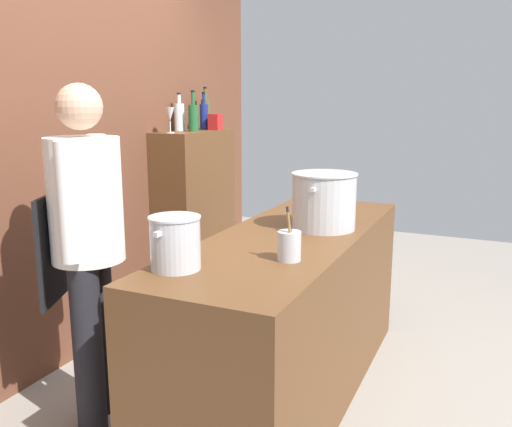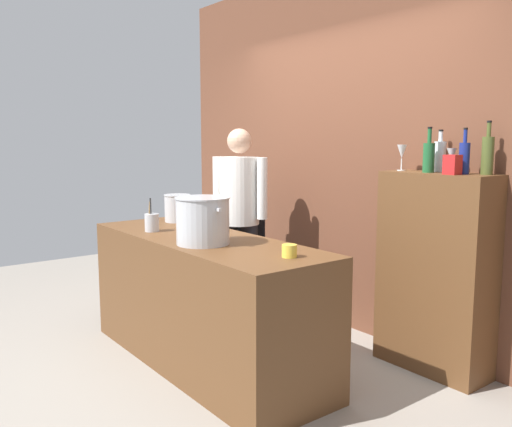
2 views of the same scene
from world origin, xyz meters
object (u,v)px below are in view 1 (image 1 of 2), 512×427
wine_bottle_green (193,117)px  wine_glass_short (170,115)px  butter_jar (326,200)px  wine_bottle_olive (206,113)px  stockpot_small (175,243)px  chef (87,234)px  wine_glass_wide (191,116)px  wine_bottle_cobalt (204,116)px  utensil_crock (289,245)px  spice_tin_red (215,122)px  stockpot_large (324,201)px  wine_bottle_clear (179,116)px

wine_bottle_green → wine_glass_short: bearing=170.2°
butter_jar → wine_bottle_olive: (0.49, 1.18, 0.54)m
stockpot_small → wine_bottle_green: bearing=28.4°
chef → wine_glass_wide: size_ratio=10.29×
wine_bottle_cobalt → utensil_crock: bearing=-140.5°
chef → wine_bottle_green: (1.62, 0.37, 0.49)m
wine_bottle_olive → spice_tin_red: (-0.14, -0.16, -0.06)m
wine_bottle_green → wine_glass_short: size_ratio=1.65×
stockpot_small → wine_glass_wide: wine_glass_wide is taller
wine_bottle_olive → wine_glass_short: size_ratio=1.83×
utensil_crock → wine_glass_short: size_ratio=1.35×
chef → utensil_crock: (0.20, -0.94, 0.00)m
chef → stockpot_large: bearing=109.3°
wine_bottle_clear → utensil_crock: bearing=-134.6°
chef → stockpot_large: size_ratio=4.02×
wine_bottle_olive → stockpot_large: bearing=-129.7°
wine_bottle_olive → wine_bottle_cobalt: 0.14m
butter_jar → wine_glass_wide: 1.31m
wine_glass_wide → stockpot_large: bearing=-123.4°
utensil_crock → butter_jar: (1.27, 0.23, -0.03)m
chef → wine_glass_wide: chef is taller
wine_bottle_green → wine_glass_short: 0.25m
wine_glass_short → butter_jar: bearing=-84.5°
wine_glass_wide → chef: bearing=-165.2°
utensil_crock → wine_bottle_green: size_ratio=0.82×
stockpot_small → wine_bottle_clear: wine_bottle_clear is taller
butter_jar → wine_bottle_green: bearing=82.6°
stockpot_small → spice_tin_red: spice_tin_red is taller
stockpot_large → wine_glass_short: wine_glass_short is taller
wine_bottle_olive → wine_glass_wide: bearing=-177.3°
wine_glass_short → wine_glass_wide: (0.36, 0.04, -0.02)m
utensil_crock → wine_bottle_clear: size_ratio=0.87×
chef → wine_bottle_olive: bearing=169.6°
utensil_crock → wine_glass_wide: 2.13m
stockpot_large → wine_bottle_green: size_ratio=1.38×
chef → wine_bottle_green: chef is taller
chef → wine_glass_short: (1.37, 0.41, 0.51)m
chef → stockpot_small: size_ratio=5.94×
stockpot_large → wine_bottle_clear: 1.65m
wine_bottle_clear → wine_bottle_green: (-0.00, -0.12, -0.00)m
wine_bottle_green → spice_tin_red: size_ratio=2.42×
spice_tin_red → wine_glass_short: bearing=167.0°
stockpot_large → stockpot_small: (-0.94, 0.34, -0.04)m
wine_bottle_cobalt → stockpot_small: bearing=-153.5°
stockpot_large → butter_jar: size_ratio=4.69×
stockpot_small → wine_bottle_green: wine_bottle_green is taller
butter_jar → spice_tin_red: 1.18m
wine_bottle_olive → wine_bottle_cobalt: size_ratio=1.14×
butter_jar → chef: bearing=154.1°
wine_bottle_clear → wine_glass_wide: bearing=-18.2°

